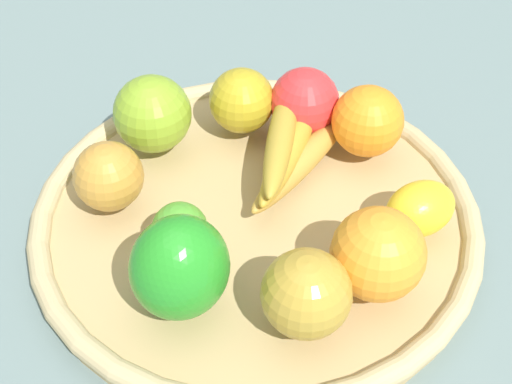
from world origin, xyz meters
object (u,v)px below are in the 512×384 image
object	(u,v)px
bell_pepper	(180,268)
orange_1	(368,121)
orange_0	(378,254)
apple_1	(152,114)
apple_0	(108,176)
lime_0	(180,230)
banana_bunch	(292,147)
lemon_0	(420,208)
apple_3	(306,294)
apple_2	(242,101)
apple_4	(305,102)

from	to	relation	value
bell_pepper	orange_1	size ratio (longest dim) A/B	1.30
bell_pepper	orange_0	world-z (taller)	bell_pepper
apple_1	apple_0	xyz separation A→B (m)	(0.09, -0.02, -0.01)
bell_pepper	lime_0	size ratio (longest dim) A/B	1.88
banana_bunch	lemon_0	size ratio (longest dim) A/B	2.66
apple_3	lemon_0	world-z (taller)	apple_3
bell_pepper	lime_0	distance (m)	0.07
orange_1	lime_0	xyz separation A→B (m)	(0.17, -0.15, -0.01)
orange_0	apple_3	bearing A→B (deg)	-47.31
apple_3	orange_1	bearing A→B (deg)	172.11
apple_1	apple_2	size ratio (longest dim) A/B	1.16
apple_1	apple_2	bearing A→B (deg)	118.48
apple_0	bell_pepper	bearing A→B (deg)	42.27
banana_bunch	apple_3	world-z (taller)	apple_3
lemon_0	apple_4	world-z (taller)	apple_4
apple_3	apple_4	bearing A→B (deg)	-172.03
orange_1	orange_0	world-z (taller)	orange_0
lime_0	orange_1	bearing A→B (deg)	138.18
banana_bunch	orange_0	distance (m)	0.17
orange_0	apple_2	size ratio (longest dim) A/B	1.17
orange_1	apple_4	distance (m)	0.07
lemon_0	apple_2	size ratio (longest dim) A/B	1.00
orange_1	bell_pepper	bearing A→B (deg)	-30.36
banana_bunch	lime_0	world-z (taller)	same
apple_2	lemon_0	bearing A→B (deg)	58.15
orange_1	apple_0	size ratio (longest dim) A/B	1.10
orange_1	banana_bunch	bearing A→B (deg)	-59.92
orange_1	apple_3	xyz separation A→B (m)	(0.23, -0.03, 0.00)
orange_0	apple_2	bearing A→B (deg)	-141.61
apple_1	orange_1	bearing A→B (deg)	98.40
orange_0	apple_2	world-z (taller)	orange_0
apple_3	apple_4	distance (m)	0.25
bell_pepper	apple_4	distance (m)	0.26
apple_1	apple_0	size ratio (longest dim) A/B	1.20
apple_3	apple_4	world-z (taller)	apple_3
apple_1	lime_0	world-z (taller)	apple_1
apple_3	orange_0	distance (m)	0.07
banana_bunch	orange_1	world-z (taller)	orange_1
apple_0	lime_0	size ratio (longest dim) A/B	1.31
lemon_0	apple_2	xyz separation A→B (m)	(-0.12, -0.19, 0.01)
apple_3	orange_0	size ratio (longest dim) A/B	0.92
orange_1	apple_2	size ratio (longest dim) A/B	1.06
orange_1	lime_0	bearing A→B (deg)	-41.82
orange_0	apple_0	world-z (taller)	orange_0
orange_1	apple_3	size ratio (longest dim) A/B	0.99
orange_0	apple_4	world-z (taller)	orange_0
banana_bunch	orange_0	world-z (taller)	orange_0
apple_0	apple_4	world-z (taller)	apple_4
lime_0	lemon_0	xyz separation A→B (m)	(-0.07, 0.21, 0.00)
orange_1	apple_4	size ratio (longest dim) A/B	1.01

